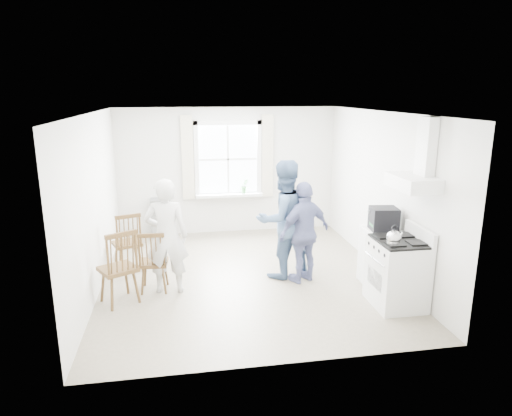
# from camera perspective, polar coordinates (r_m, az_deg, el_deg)

# --- Properties ---
(room_shell) EXTENTS (4.62, 5.12, 2.64)m
(room_shell) POSITION_cam_1_polar(r_m,az_deg,el_deg) (7.06, -1.28, 1.26)
(room_shell) COLOR gray
(room_shell) RESTS_ON ground
(window_assembly) EXTENTS (1.88, 0.24, 1.70)m
(window_assembly) POSITION_cam_1_polar(r_m,az_deg,el_deg) (9.42, -3.49, 5.55)
(window_assembly) COLOR white
(window_assembly) RESTS_ON room_shell
(range_hood) EXTENTS (0.45, 0.76, 0.94)m
(range_hood) POSITION_cam_1_polar(r_m,az_deg,el_deg) (6.34, 19.50, 4.46)
(range_hood) COLOR white
(range_hood) RESTS_ON room_shell
(shelf_unit) EXTENTS (0.40, 0.30, 0.80)m
(shelf_unit) POSITION_cam_1_polar(r_m,az_deg,el_deg) (9.48, -11.76, -1.24)
(shelf_unit) COLOR gray
(shelf_unit) RESTS_ON ground
(gas_stove) EXTENTS (0.68, 0.76, 1.12)m
(gas_stove) POSITION_cam_1_polar(r_m,az_deg,el_deg) (6.64, 17.25, -7.66)
(gas_stove) COLOR silver
(gas_stove) RESTS_ON ground
(kettle) EXTENTS (0.19, 0.19, 0.27)m
(kettle) POSITION_cam_1_polar(r_m,az_deg,el_deg) (6.26, 16.83, -3.58)
(kettle) COLOR silver
(kettle) RESTS_ON gas_stove
(low_cabinet) EXTENTS (0.50, 0.55, 0.90)m
(low_cabinet) POSITION_cam_1_polar(r_m,az_deg,el_deg) (7.27, 15.26, -5.88)
(low_cabinet) COLOR white
(low_cabinet) RESTS_ON ground
(stereo_stack) EXTENTS (0.43, 0.39, 0.34)m
(stereo_stack) POSITION_cam_1_polar(r_m,az_deg,el_deg) (7.01, 15.67, -1.32)
(stereo_stack) COLOR black
(stereo_stack) RESTS_ON low_cabinet
(cardboard_box) EXTENTS (0.31, 0.24, 0.19)m
(cardboard_box) POSITION_cam_1_polar(r_m,az_deg,el_deg) (7.02, 15.88, -1.97)
(cardboard_box) COLOR #936A47
(cardboard_box) RESTS_ON low_cabinet
(windsor_chair_a) EXTENTS (0.54, 0.54, 1.01)m
(windsor_chair_a) POSITION_cam_1_polar(r_m,az_deg,el_deg) (7.71, -15.69, -3.43)
(windsor_chair_a) COLOR #442E16
(windsor_chair_a) RESTS_ON ground
(windsor_chair_b) EXTENTS (0.43, 0.42, 0.95)m
(windsor_chair_b) POSITION_cam_1_polar(r_m,az_deg,el_deg) (6.84, -12.83, -5.85)
(windsor_chair_b) COLOR #442E16
(windsor_chair_b) RESTS_ON ground
(windsor_chair_c) EXTENTS (0.62, 0.62, 1.10)m
(windsor_chair_c) POSITION_cam_1_polar(r_m,az_deg,el_deg) (6.53, -16.56, -6.25)
(windsor_chair_c) COLOR #442E16
(windsor_chair_c) RESTS_ON ground
(person_left) EXTENTS (0.67, 0.67, 1.72)m
(person_left) POSITION_cam_1_polar(r_m,az_deg,el_deg) (6.76, -11.12, -3.50)
(person_left) COLOR silver
(person_left) RESTS_ON ground
(person_mid) EXTENTS (1.15, 1.15, 1.89)m
(person_mid) POSITION_cam_1_polar(r_m,az_deg,el_deg) (7.20, 3.42, -1.44)
(person_mid) COLOR #476185
(person_mid) RESTS_ON ground
(person_right) EXTENTS (1.24, 1.24, 1.59)m
(person_right) POSITION_cam_1_polar(r_m,az_deg,el_deg) (7.07, 6.07, -3.05)
(person_right) COLOR navy
(person_right) RESTS_ON ground
(potted_plant) EXTENTS (0.20, 0.20, 0.30)m
(potted_plant) POSITION_cam_1_polar(r_m,az_deg,el_deg) (9.46, -1.45, 2.76)
(potted_plant) COLOR #316E31
(potted_plant) RESTS_ON window_assembly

